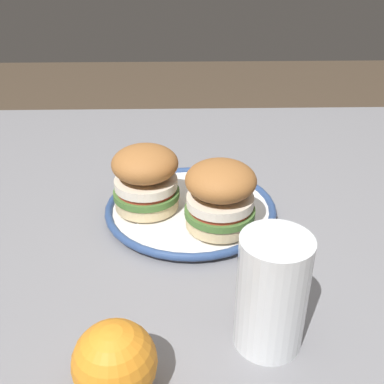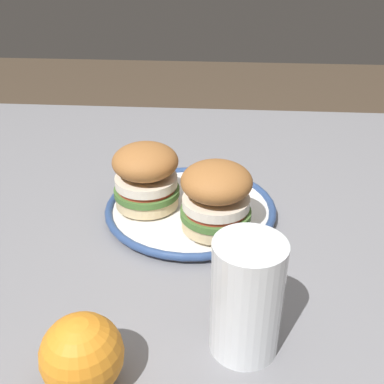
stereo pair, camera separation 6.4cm
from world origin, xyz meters
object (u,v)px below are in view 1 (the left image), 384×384
object	(u,v)px
drinking_glass	(271,298)
sandwich_half_left	(220,195)
whole_orange	(115,362)
sandwich_half_right	(146,177)
dining_table	(190,254)
dinner_plate	(192,209)

from	to	relation	value
drinking_glass	sandwich_half_left	bearing A→B (deg)	-79.60
drinking_glass	whole_orange	distance (m)	0.17
sandwich_half_right	whole_orange	distance (m)	0.32
dining_table	sandwich_half_left	bearing A→B (deg)	114.91
sandwich_half_left	drinking_glass	distance (m)	0.21
sandwich_half_left	drinking_glass	xyz separation A→B (m)	(-0.04, 0.20, -0.01)
drinking_glass	dining_table	bearing A→B (deg)	-74.99
sandwich_half_right	dinner_plate	bearing A→B (deg)	-177.34
sandwich_half_left	whole_orange	bearing A→B (deg)	65.78
sandwich_half_right	drinking_glass	distance (m)	0.30
sandwich_half_left	drinking_glass	size ratio (longest dim) A/B	1.00
sandwich_half_right	whole_orange	xyz separation A→B (m)	(0.01, 0.32, -0.03)
drinking_glass	dinner_plate	bearing A→B (deg)	-73.86
whole_orange	sandwich_half_left	bearing A→B (deg)	-114.22
dining_table	sandwich_half_right	world-z (taller)	sandwich_half_right
dinner_plate	sandwich_half_left	size ratio (longest dim) A/B	2.00
sandwich_half_right	dining_table	bearing A→B (deg)	-154.68
dining_table	sandwich_half_left	distance (m)	0.20
dinner_plate	sandwich_half_right	distance (m)	0.09
dining_table	drinking_glass	distance (m)	0.34
sandwich_half_left	sandwich_half_right	world-z (taller)	same
dining_table	sandwich_half_left	size ratio (longest dim) A/B	8.74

